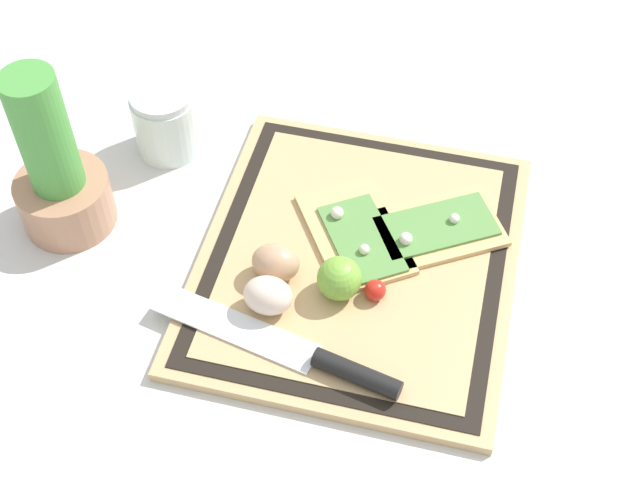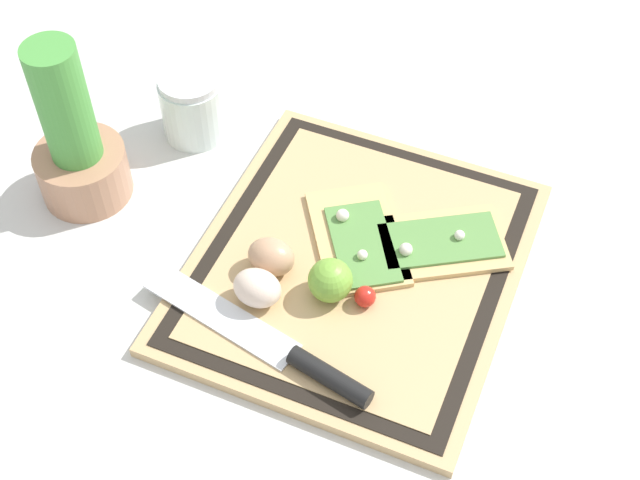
{
  "view_description": "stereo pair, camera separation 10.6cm",
  "coord_description": "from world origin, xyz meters",
  "px_view_note": "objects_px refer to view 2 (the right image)",
  "views": [
    {
      "loc": [
        -0.65,
        -0.11,
        0.86
      ],
      "look_at": [
        0.0,
        0.05,
        0.03
      ],
      "focal_mm": 50.0,
      "sensor_mm": 36.0,
      "label": 1
    },
    {
      "loc": [
        -0.62,
        -0.21,
        0.86
      ],
      "look_at": [
        0.0,
        0.05,
        0.03
      ],
      "focal_mm": 50.0,
      "sensor_mm": 36.0,
      "label": 2
    }
  ],
  "objects_px": {
    "cherry_tomato_red": "(365,297)",
    "herb_pot": "(76,147)",
    "pizza_slice_far": "(357,239)",
    "knife": "(292,356)",
    "pizza_slice_near": "(431,244)",
    "egg_brown": "(271,257)",
    "lime": "(330,280)",
    "egg_pink": "(257,288)",
    "sauce_jar": "(193,109)"
  },
  "relations": [
    {
      "from": "pizza_slice_near",
      "to": "sauce_jar",
      "type": "relative_size",
      "value": 2.17
    },
    {
      "from": "egg_pink",
      "to": "herb_pot",
      "type": "height_order",
      "value": "herb_pot"
    },
    {
      "from": "knife",
      "to": "egg_pink",
      "type": "relative_size",
      "value": 5.29
    },
    {
      "from": "knife",
      "to": "cherry_tomato_red",
      "type": "height_order",
      "value": "cherry_tomato_red"
    },
    {
      "from": "pizza_slice_near",
      "to": "knife",
      "type": "distance_m",
      "value": 0.23
    },
    {
      "from": "lime",
      "to": "cherry_tomato_red",
      "type": "bearing_deg",
      "value": -85.44
    },
    {
      "from": "egg_pink",
      "to": "cherry_tomato_red",
      "type": "bearing_deg",
      "value": -69.33
    },
    {
      "from": "egg_pink",
      "to": "sauce_jar",
      "type": "xyz_separation_m",
      "value": [
        0.23,
        0.21,
        0.0
      ]
    },
    {
      "from": "lime",
      "to": "sauce_jar",
      "type": "distance_m",
      "value": 0.34
    },
    {
      "from": "knife",
      "to": "sauce_jar",
      "type": "xyz_separation_m",
      "value": [
        0.29,
        0.27,
        0.02
      ]
    },
    {
      "from": "egg_brown",
      "to": "egg_pink",
      "type": "bearing_deg",
      "value": -174.86
    },
    {
      "from": "egg_brown",
      "to": "herb_pot",
      "type": "distance_m",
      "value": 0.28
    },
    {
      "from": "egg_pink",
      "to": "cherry_tomato_red",
      "type": "height_order",
      "value": "egg_pink"
    },
    {
      "from": "pizza_slice_near",
      "to": "egg_pink",
      "type": "bearing_deg",
      "value": 133.79
    },
    {
      "from": "sauce_jar",
      "to": "cherry_tomato_red",
      "type": "bearing_deg",
      "value": -120.64
    },
    {
      "from": "pizza_slice_near",
      "to": "egg_pink",
      "type": "xyz_separation_m",
      "value": [
        -0.15,
        0.16,
        0.02
      ]
    },
    {
      "from": "sauce_jar",
      "to": "herb_pot",
      "type": "bearing_deg",
      "value": 153.01
    },
    {
      "from": "pizza_slice_far",
      "to": "egg_pink",
      "type": "relative_size",
      "value": 3.37
    },
    {
      "from": "egg_brown",
      "to": "herb_pot",
      "type": "height_order",
      "value": "herb_pot"
    },
    {
      "from": "pizza_slice_near",
      "to": "lime",
      "type": "xyz_separation_m",
      "value": [
        -0.11,
        0.09,
        0.02
      ]
    },
    {
      "from": "egg_brown",
      "to": "pizza_slice_near",
      "type": "bearing_deg",
      "value": -57.2
    },
    {
      "from": "cherry_tomato_red",
      "to": "sauce_jar",
      "type": "xyz_separation_m",
      "value": [
        0.19,
        0.32,
        0.01
      ]
    },
    {
      "from": "pizza_slice_far",
      "to": "pizza_slice_near",
      "type": "bearing_deg",
      "value": -72.16
    },
    {
      "from": "cherry_tomato_red",
      "to": "sauce_jar",
      "type": "relative_size",
      "value": 0.26
    },
    {
      "from": "pizza_slice_far",
      "to": "sauce_jar",
      "type": "relative_size",
      "value": 1.99
    },
    {
      "from": "lime",
      "to": "herb_pot",
      "type": "xyz_separation_m",
      "value": [
        0.04,
        0.36,
        0.04
      ]
    },
    {
      "from": "knife",
      "to": "egg_pink",
      "type": "distance_m",
      "value": 0.09
    },
    {
      "from": "lime",
      "to": "pizza_slice_far",
      "type": "bearing_deg",
      "value": -0.45
    },
    {
      "from": "cherry_tomato_red",
      "to": "sauce_jar",
      "type": "height_order",
      "value": "sauce_jar"
    },
    {
      "from": "egg_pink",
      "to": "lime",
      "type": "bearing_deg",
      "value": -61.33
    },
    {
      "from": "knife",
      "to": "sauce_jar",
      "type": "bearing_deg",
      "value": 43.31
    },
    {
      "from": "egg_brown",
      "to": "herb_pot",
      "type": "relative_size",
      "value": 0.25
    },
    {
      "from": "egg_brown",
      "to": "cherry_tomato_red",
      "type": "height_order",
      "value": "egg_brown"
    },
    {
      "from": "knife",
      "to": "cherry_tomato_red",
      "type": "bearing_deg",
      "value": -24.4
    },
    {
      "from": "egg_brown",
      "to": "sauce_jar",
      "type": "height_order",
      "value": "sauce_jar"
    },
    {
      "from": "cherry_tomato_red",
      "to": "knife",
      "type": "bearing_deg",
      "value": 155.6
    },
    {
      "from": "egg_pink",
      "to": "pizza_slice_near",
      "type": "bearing_deg",
      "value": -46.21
    },
    {
      "from": "egg_pink",
      "to": "herb_pot",
      "type": "bearing_deg",
      "value": 73.83
    },
    {
      "from": "pizza_slice_near",
      "to": "egg_pink",
      "type": "relative_size",
      "value": 3.66
    },
    {
      "from": "lime",
      "to": "egg_brown",
      "type": "bearing_deg",
      "value": 84.75
    },
    {
      "from": "pizza_slice_far",
      "to": "knife",
      "type": "xyz_separation_m",
      "value": [
        -0.18,
        0.01,
        0.0
      ]
    },
    {
      "from": "egg_pink",
      "to": "herb_pot",
      "type": "xyz_separation_m",
      "value": [
        0.08,
        0.28,
        0.04
      ]
    },
    {
      "from": "pizza_slice_near",
      "to": "cherry_tomato_red",
      "type": "relative_size",
      "value": 8.29
    },
    {
      "from": "egg_brown",
      "to": "egg_pink",
      "type": "relative_size",
      "value": 1.0
    },
    {
      "from": "cherry_tomato_red",
      "to": "herb_pot",
      "type": "relative_size",
      "value": 0.11
    },
    {
      "from": "herb_pot",
      "to": "sauce_jar",
      "type": "bearing_deg",
      "value": -26.99
    },
    {
      "from": "pizza_slice_near",
      "to": "sauce_jar",
      "type": "bearing_deg",
      "value": 77.45
    },
    {
      "from": "egg_brown",
      "to": "lime",
      "type": "distance_m",
      "value": 0.08
    },
    {
      "from": "pizza_slice_far",
      "to": "knife",
      "type": "relative_size",
      "value": 0.64
    },
    {
      "from": "egg_pink",
      "to": "cherry_tomato_red",
      "type": "xyz_separation_m",
      "value": [
        0.04,
        -0.11,
        -0.01
      ]
    }
  ]
}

